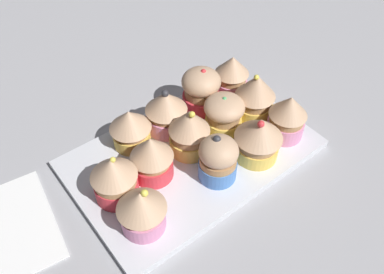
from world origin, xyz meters
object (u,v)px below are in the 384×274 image
cupcake_2 (166,111)px  cupcake_7 (150,155)px  cupcake_0 (232,75)px  cupcake_1 (201,89)px  baking_tray (192,154)px  cupcake_8 (116,180)px  cupcake_5 (224,113)px  napkin (3,230)px  cupcake_3 (130,127)px  cupcake_6 (188,132)px  cupcake_9 (287,116)px  cupcake_10 (258,137)px  cupcake_11 (218,159)px  cupcake_4 (255,96)px  cupcake_12 (142,209)px

cupcake_2 → cupcake_7: 8.84cm
cupcake_0 → cupcake_1: (6.30, -0.13, 0.03)cm
baking_tray → cupcake_2: 7.45cm
cupcake_7 → cupcake_8: (5.70, 0.83, -0.02)cm
cupcake_5 → napkin: size_ratio=0.43×
cupcake_3 → cupcake_6: cupcake_6 is taller
cupcake_9 → cupcake_10: cupcake_10 is taller
cupcake_9 → cupcake_11: same height
cupcake_9 → baking_tray: bearing=-24.1°
baking_tray → cupcake_4: (-12.18, -0.10, 4.71)cm
cupcake_6 → cupcake_9: cupcake_6 is taller
cupcake_9 → cupcake_2: bearing=-42.4°
cupcake_7 → cupcake_0: bearing=-163.0°
cupcake_11 → cupcake_1: bearing=-120.1°
cupcake_5 → cupcake_12: 19.98cm
cupcake_9 → cupcake_11: bearing=-1.0°
cupcake_1 → cupcake_12: (19.34, 12.67, -0.19)cm
cupcake_2 → napkin: cupcake_2 is taller
cupcake_4 → cupcake_7: size_ratio=1.17×
cupcake_2 → cupcake_5: bearing=140.4°
cupcake_7 → napkin: (19.72, -4.41, -4.53)cm
cupcake_9 → napkin: (39.59, -10.68, -4.60)cm
cupcake_3 → cupcake_4: size_ratio=0.77×
cupcake_8 → cupcake_4: bearing=-178.8°
cupcake_2 → cupcake_11: bearing=90.0°
cupcake_6 → cupcake_12: bearing=28.8°
cupcake_2 → cupcake_12: 17.22cm
cupcake_0 → cupcake_8: bearing=15.1°
baking_tray → cupcake_4: 13.06cm
cupcake_0 → cupcake_11: bearing=42.2°
cupcake_1 → cupcake_3: cupcake_1 is taller
cupcake_11 → cupcake_9: bearing=179.0°
napkin → cupcake_6: bearing=170.8°
cupcake_10 → cupcake_11: bearing=-5.4°
cupcake_3 → cupcake_4: cupcake_4 is taller
cupcake_7 → cupcake_9: 20.83cm
cupcake_6 → cupcake_4: bearing=177.7°
cupcake_5 → napkin: bearing=-7.1°
cupcake_0 → cupcake_4: cupcake_4 is taller
cupcake_5 → cupcake_7: size_ratio=0.90×
cupcake_8 → cupcake_9: same height
cupcake_4 → cupcake_10: cupcake_4 is taller
cupcake_5 → cupcake_9: size_ratio=0.87×
cupcake_2 → cupcake_7: size_ratio=1.05×
cupcake_2 → cupcake_10: bearing=118.8°
cupcake_5 → cupcake_10: bearing=91.7°
cupcake_10 → cupcake_2: bearing=-61.2°
cupcake_1 → cupcake_8: 20.80cm
cupcake_10 → napkin: cupcake_10 is taller
cupcake_8 → cupcake_12: bearing=92.1°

